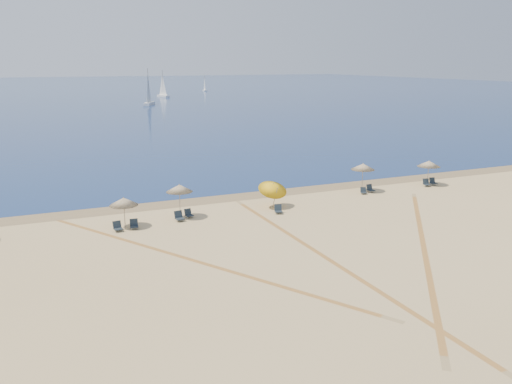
# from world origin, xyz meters

# --- Properties ---
(ground) EXTENTS (160.00, 160.00, 0.00)m
(ground) POSITION_xyz_m (0.00, 0.00, 0.00)
(ground) COLOR tan
(ground) RESTS_ON ground
(ocean) EXTENTS (500.00, 500.00, 0.00)m
(ocean) POSITION_xyz_m (0.00, 225.00, 0.01)
(ocean) COLOR #0C2151
(ocean) RESTS_ON ground
(wet_sand) EXTENTS (500.00, 500.00, 0.00)m
(wet_sand) POSITION_xyz_m (0.00, 24.00, 0.00)
(wet_sand) COLOR olive
(wet_sand) RESTS_ON ground
(umbrella_1) EXTENTS (2.03, 2.03, 2.24)m
(umbrella_1) POSITION_xyz_m (-10.75, 18.93, 1.89)
(umbrella_1) COLOR gray
(umbrella_1) RESTS_ON ground
(umbrella_2) EXTENTS (2.01, 2.01, 2.63)m
(umbrella_2) POSITION_xyz_m (-6.44, 19.71, 2.29)
(umbrella_2) COLOR gray
(umbrella_2) RESTS_ON ground
(umbrella_3) EXTENTS (2.35, 2.35, 2.47)m
(umbrella_3) POSITION_xyz_m (1.28, 19.47, 1.70)
(umbrella_3) COLOR gray
(umbrella_3) RESTS_ON ground
(umbrella_4) EXTENTS (2.17, 2.17, 2.64)m
(umbrella_4) POSITION_xyz_m (11.16, 21.28, 2.29)
(umbrella_4) COLOR gray
(umbrella_4) RESTS_ON ground
(umbrella_5) EXTENTS (2.19, 2.19, 2.41)m
(umbrella_5) POSITION_xyz_m (18.48, 20.96, 2.07)
(umbrella_5) COLOR gray
(umbrella_5) RESTS_ON ground
(chair_1) EXTENTS (0.66, 0.75, 0.70)m
(chair_1) POSITION_xyz_m (-11.40, 18.16, 0.31)
(chair_1) COLOR black
(chair_1) RESTS_ON ground
(chair_2) EXTENTS (0.65, 0.74, 0.68)m
(chair_2) POSITION_xyz_m (-10.23, 18.27, 0.30)
(chair_2) COLOR black
(chair_2) RESTS_ON ground
(chair_3) EXTENTS (0.70, 0.79, 0.74)m
(chair_3) POSITION_xyz_m (-6.76, 18.86, 0.33)
(chair_3) COLOR black
(chair_3) RESTS_ON ground
(chair_4) EXTENTS (0.64, 0.71, 0.65)m
(chair_4) POSITION_xyz_m (-5.85, 19.46, 0.29)
(chair_4) COLOR black
(chair_4) RESTS_ON ground
(chair_5) EXTENTS (0.75, 0.81, 0.69)m
(chair_5) POSITION_xyz_m (0.93, 17.74, 0.30)
(chair_5) COLOR black
(chair_5) RESTS_ON ground
(chair_6) EXTENTS (0.68, 0.73, 0.60)m
(chair_6) POSITION_xyz_m (10.68, 20.34, 0.27)
(chair_6) COLOR black
(chair_6) RESTS_ON ground
(chair_7) EXTENTS (0.61, 0.70, 0.69)m
(chair_7) POSITION_xyz_m (11.69, 20.72, 0.30)
(chair_7) COLOR black
(chair_7) RESTS_ON ground
(chair_8) EXTENTS (0.75, 0.82, 0.71)m
(chair_8) POSITION_xyz_m (17.98, 20.53, 0.31)
(chair_8) COLOR black
(chair_8) RESTS_ON ground
(chair_9) EXTENTS (0.63, 0.73, 0.70)m
(chair_9) POSITION_xyz_m (18.93, 20.70, 0.31)
(chair_9) COLOR black
(chair_9) RESTS_ON ground
(sailboat_1) EXTENTS (3.12, 6.09, 8.80)m
(sailboat_1) POSITION_xyz_m (26.65, 159.82, 2.66)
(sailboat_1) COLOR white
(sailboat_1) RESTS_ON ocean
(sailboat_2) EXTENTS (4.43, 6.64, 9.81)m
(sailboat_2) POSITION_xyz_m (15.03, 128.42, 2.97)
(sailboat_2) COLOR white
(sailboat_2) RESTS_ON ocean
(sailboat_3) EXTENTS (1.69, 4.42, 6.41)m
(sailboat_3) POSITION_xyz_m (50.72, 188.71, 1.94)
(sailboat_3) COLOR white
(sailboat_3) RESTS_ON ocean
(tire_tracks) EXTENTS (54.34, 44.44, 0.00)m
(tire_tracks) POSITION_xyz_m (-1.14, 8.89, 0.00)
(tire_tracks) COLOR tan
(tire_tracks) RESTS_ON ground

